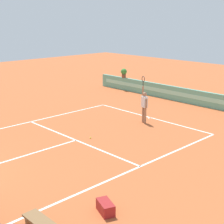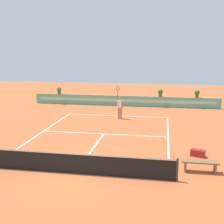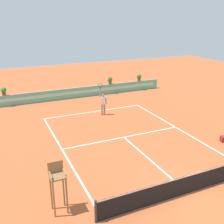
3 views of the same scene
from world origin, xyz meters
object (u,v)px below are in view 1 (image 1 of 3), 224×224
at_px(gear_bag, 106,207).
at_px(tennis_ball_near_baseline, 90,138).
at_px(tennis_player, 144,104).
at_px(potted_plant_far_left, 124,72).

height_order(gear_bag, tennis_ball_near_baseline, gear_bag).
distance_m(gear_bag, tennis_player, 9.32).
bearing_deg(gear_bag, potted_plant_far_left, 132.67).
relative_size(tennis_ball_near_baseline, potted_plant_far_left, 0.09).
height_order(tennis_player, potted_plant_far_left, tennis_player).
distance_m(tennis_player, potted_plant_far_left, 8.91).
bearing_deg(gear_bag, tennis_ball_near_baseline, 143.74).
bearing_deg(tennis_ball_near_baseline, potted_plant_far_left, 126.45).
bearing_deg(tennis_ball_near_baseline, tennis_player, 88.63).
height_order(gear_bag, tennis_player, tennis_player).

